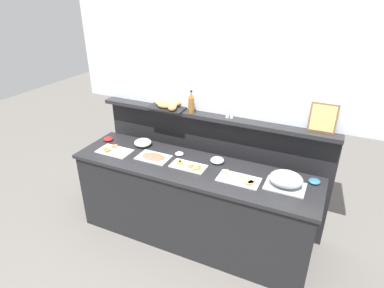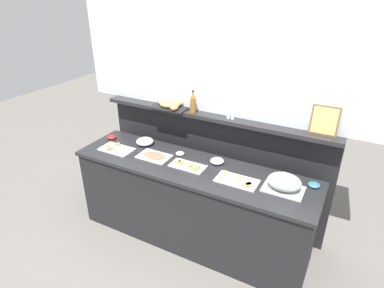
{
  "view_description": "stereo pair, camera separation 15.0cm",
  "coord_description": "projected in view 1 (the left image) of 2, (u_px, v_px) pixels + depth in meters",
  "views": [
    {
      "loc": [
        1.15,
        -2.45,
        2.47
      ],
      "look_at": [
        -0.05,
        0.1,
        1.07
      ],
      "focal_mm": 30.46,
      "sensor_mm": 36.0,
      "label": 1
    },
    {
      "loc": [
        1.28,
        -2.38,
        2.47
      ],
      "look_at": [
        -0.05,
        0.1,
        1.07
      ],
      "focal_mm": 30.46,
      "sensor_mm": 36.0,
      "label": 2
    }
  ],
  "objects": [
    {
      "name": "ground_plane",
      "position": [
        213.0,
        206.0,
        4.0
      ],
      "size": [
        12.0,
        12.0,
        0.0
      ],
      "primitive_type": "plane",
      "color": "slate"
    },
    {
      "name": "buffet_counter",
      "position": [
        192.0,
        204.0,
        3.32
      ],
      "size": [
        2.42,
        0.64,
        0.89
      ],
      "color": "black",
      "rests_on": "ground_plane"
    },
    {
      "name": "back_ledge_unit",
      "position": [
        211.0,
        163.0,
        3.63
      ],
      "size": [
        2.53,
        0.22,
        1.27
      ],
      "color": "black",
      "rests_on": "ground_plane"
    },
    {
      "name": "upper_wall_panel",
      "position": [
        216.0,
        45.0,
        3.08
      ],
      "size": [
        3.13,
        0.08,
        1.33
      ],
      "primitive_type": "cube",
      "color": "silver",
      "rests_on": "back_ledge_unit"
    },
    {
      "name": "sandwich_platter_side",
      "position": [
        114.0,
        151.0,
        3.4
      ],
      "size": [
        0.35,
        0.21,
        0.04
      ],
      "color": "silver",
      "rests_on": "buffet_counter"
    },
    {
      "name": "sandwich_platter_front",
      "position": [
        188.0,
        166.0,
        3.11
      ],
      "size": [
        0.34,
        0.18,
        0.04
      ],
      "color": "silver",
      "rests_on": "buffet_counter"
    },
    {
      "name": "sandwich_platter_rear",
      "position": [
        240.0,
        179.0,
        2.9
      ],
      "size": [
        0.38,
        0.2,
        0.04
      ],
      "color": "silver",
      "rests_on": "buffet_counter"
    },
    {
      "name": "cold_cuts_platter",
      "position": [
        153.0,
        157.0,
        3.27
      ],
      "size": [
        0.33,
        0.22,
        0.02
      ],
      "color": "silver",
      "rests_on": "buffet_counter"
    },
    {
      "name": "serving_cloche",
      "position": [
        286.0,
        180.0,
        2.78
      ],
      "size": [
        0.34,
        0.24,
        0.17
      ],
      "color": "#B7BABF",
      "rests_on": "buffet_counter"
    },
    {
      "name": "glass_bowl_large",
      "position": [
        217.0,
        160.0,
        3.18
      ],
      "size": [
        0.14,
        0.14,
        0.05
      ],
      "color": "silver",
      "rests_on": "buffet_counter"
    },
    {
      "name": "glass_bowl_small",
      "position": [
        143.0,
        143.0,
        3.51
      ],
      "size": [
        0.19,
        0.19,
        0.08
      ],
      "color": "silver",
      "rests_on": "buffet_counter"
    },
    {
      "name": "condiment_bowl_cream",
      "position": [
        314.0,
        181.0,
        2.86
      ],
      "size": [
        0.1,
        0.1,
        0.04
      ],
      "primitive_type": "ellipsoid",
      "color": "teal",
      "rests_on": "buffet_counter"
    },
    {
      "name": "condiment_bowl_red",
      "position": [
        179.0,
        154.0,
        3.32
      ],
      "size": [
        0.09,
        0.09,
        0.03
      ],
      "primitive_type": "ellipsoid",
      "color": "silver",
      "rests_on": "buffet_counter"
    },
    {
      "name": "condiment_bowl_teal",
      "position": [
        108.0,
        139.0,
        3.63
      ],
      "size": [
        0.11,
        0.11,
        0.04
      ],
      "primitive_type": "ellipsoid",
      "color": "red",
      "rests_on": "buffet_counter"
    },
    {
      "name": "vinegar_bottle_amber",
      "position": [
        191.0,
        103.0,
        3.3
      ],
      "size": [
        0.06,
        0.06,
        0.24
      ],
      "color": "#8E5B23",
      "rests_on": "back_ledge_unit"
    },
    {
      "name": "salt_shaker",
      "position": [
        227.0,
        114.0,
        3.21
      ],
      "size": [
        0.03,
        0.03,
        0.09
      ],
      "color": "white",
      "rests_on": "back_ledge_unit"
    },
    {
      "name": "pepper_shaker",
      "position": [
        232.0,
        114.0,
        3.19
      ],
      "size": [
        0.03,
        0.03,
        0.09
      ],
      "color": "white",
      "rests_on": "back_ledge_unit"
    },
    {
      "name": "bread_basket",
      "position": [
        169.0,
        105.0,
        3.45
      ],
      "size": [
        0.4,
        0.29,
        0.08
      ],
      "color": "black",
      "rests_on": "back_ledge_unit"
    },
    {
      "name": "framed_picture",
      "position": [
        323.0,
        118.0,
        2.87
      ],
      "size": [
        0.24,
        0.06,
        0.26
      ],
      "color": "brown",
      "rests_on": "back_ledge_unit"
    }
  ]
}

